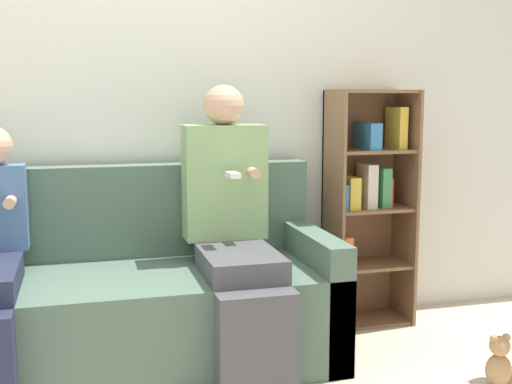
{
  "coord_description": "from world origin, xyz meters",
  "views": [
    {
      "loc": [
        -0.24,
        -2.53,
        1.28
      ],
      "look_at": [
        0.61,
        0.56,
        0.82
      ],
      "focal_mm": 45.0,
      "sensor_mm": 36.0,
      "label": 1
    }
  ],
  "objects_px": {
    "couch": "(113,304)",
    "bookshelf": "(367,199)",
    "teddy_bear": "(499,362)",
    "adult_seated": "(234,222)"
  },
  "relations": [
    {
      "from": "couch",
      "to": "bookshelf",
      "type": "relative_size",
      "value": 1.6
    },
    {
      "from": "bookshelf",
      "to": "teddy_bear",
      "type": "height_order",
      "value": "bookshelf"
    },
    {
      "from": "couch",
      "to": "teddy_bear",
      "type": "distance_m",
      "value": 1.81
    },
    {
      "from": "bookshelf",
      "to": "teddy_bear",
      "type": "distance_m",
      "value": 1.16
    },
    {
      "from": "teddy_bear",
      "to": "bookshelf",
      "type": "bearing_deg",
      "value": 101.98
    },
    {
      "from": "bookshelf",
      "to": "teddy_bear",
      "type": "bearing_deg",
      "value": -78.02
    },
    {
      "from": "couch",
      "to": "bookshelf",
      "type": "bearing_deg",
      "value": 10.88
    },
    {
      "from": "adult_seated",
      "to": "bookshelf",
      "type": "xyz_separation_m",
      "value": [
        0.87,
        0.37,
        0.02
      ]
    },
    {
      "from": "bookshelf",
      "to": "adult_seated",
      "type": "bearing_deg",
      "value": -156.99
    },
    {
      "from": "adult_seated",
      "to": "teddy_bear",
      "type": "relative_size",
      "value": 5.56
    }
  ]
}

